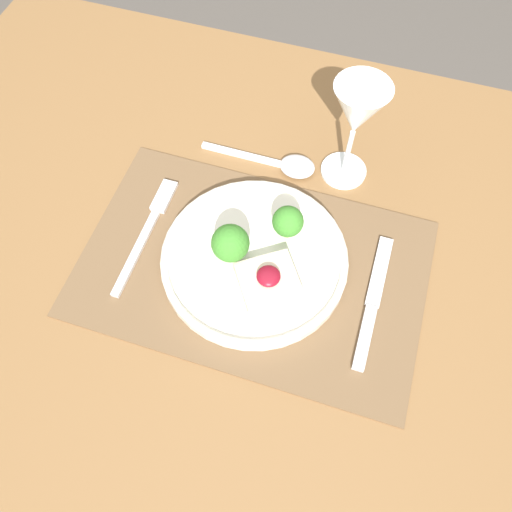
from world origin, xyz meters
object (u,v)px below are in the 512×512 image
(knife, at_px, (371,309))
(wine_glass_near, at_px, (357,115))
(spoon, at_px, (287,164))
(dinner_plate, at_px, (256,257))
(fork, at_px, (149,227))

(knife, distance_m, wine_glass_near, 0.27)
(knife, distance_m, spoon, 0.28)
(dinner_plate, bearing_deg, fork, 177.34)
(fork, xyz_separation_m, wine_glass_near, (0.26, 0.20, 0.12))
(fork, distance_m, wine_glass_near, 0.35)
(fork, distance_m, knife, 0.35)
(knife, bearing_deg, wine_glass_near, 109.62)
(spoon, relative_size, wine_glass_near, 1.08)
(fork, relative_size, knife, 1.00)
(dinner_plate, relative_size, spoon, 1.40)
(knife, relative_size, wine_glass_near, 1.17)
(wine_glass_near, bearing_deg, dinner_plate, -112.31)
(dinner_plate, xyz_separation_m, spoon, (-0.01, 0.19, -0.01))
(knife, xyz_separation_m, spoon, (-0.18, 0.21, 0.00))
(knife, bearing_deg, dinner_plate, 170.51)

